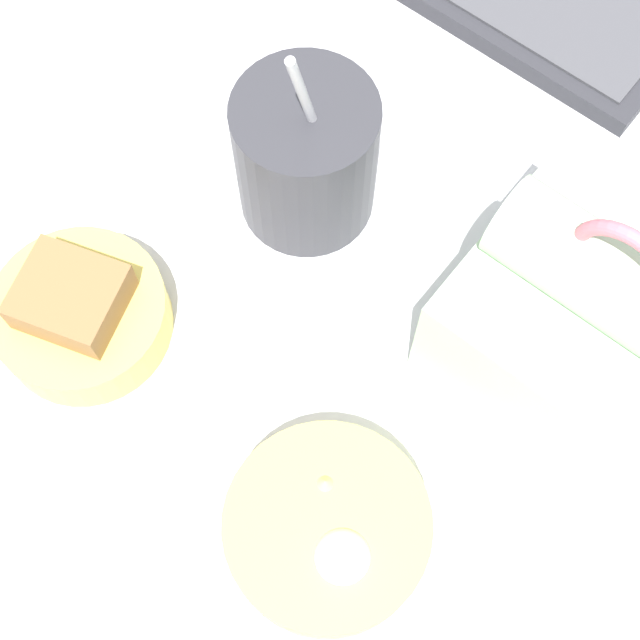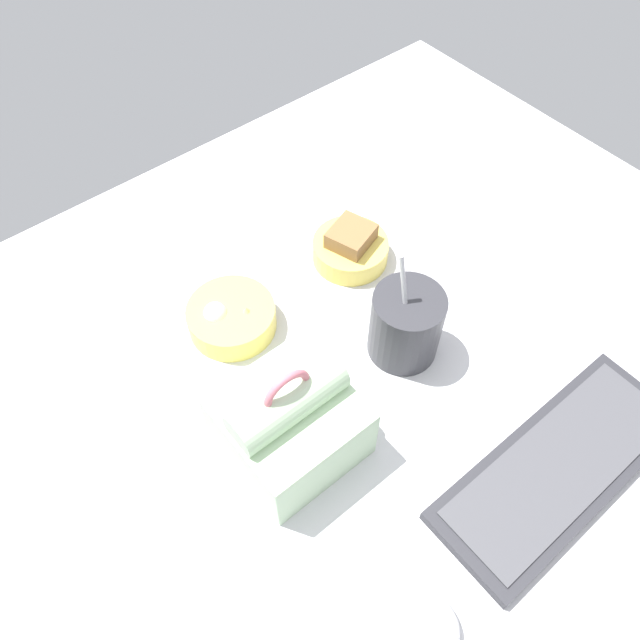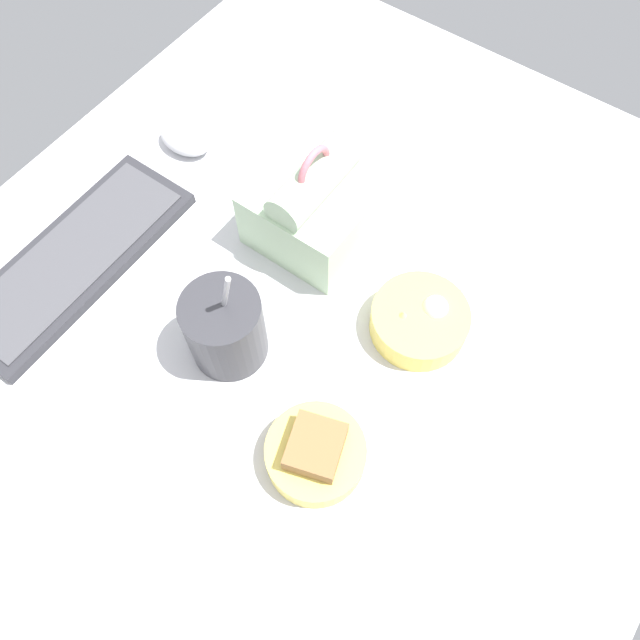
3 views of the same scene
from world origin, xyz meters
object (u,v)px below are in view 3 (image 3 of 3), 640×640
Objects in this scene: keyboard at (75,259)px; lunch_bag at (315,206)px; soup_cup at (225,328)px; bento_bowl_snacks at (419,320)px; computer_mouse at (185,138)px; bento_bowl_sandwich at (316,453)px.

lunch_bag is at bearing -45.38° from keyboard.
lunch_bag is 23.25cm from soup_cup.
soup_cup is 1.44× the size of bento_bowl_snacks.
lunch_bag is 28.44cm from computer_mouse.
lunch_bag is at bearing 4.72° from soup_cup.
keyboard is at bearing -176.16° from computer_mouse.
soup_cup is 1.55× the size of bento_bowl_sandwich.
lunch_bag is 1.30× the size of bento_bowl_snacks.
keyboard is 4.16× the size of computer_mouse.
keyboard is 28.67cm from soup_cup.
bento_bowl_sandwich is (-29.10, -21.05, -3.79)cm from lunch_bag.
bento_bowl_snacks is 1.49× the size of computer_mouse.
bento_bowl_sandwich reaches higher than keyboard.
bento_bowl_snacks is (20.63, -47.99, 1.39)cm from keyboard.
bento_bowl_snacks is at bearing -47.90° from soup_cup.
soup_cup is (2.63, -28.07, 5.20)cm from keyboard.
lunch_bag is (25.81, -26.16, 5.38)cm from keyboard.
computer_mouse is (6.93, 49.84, -0.65)cm from bento_bowl_snacks.
bento_bowl_snacks reaches higher than keyboard.
lunch_bag reaches higher than bento_bowl_snacks.
keyboard is at bearing 95.36° from soup_cup.
keyboard is 52.25cm from bento_bowl_snacks.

